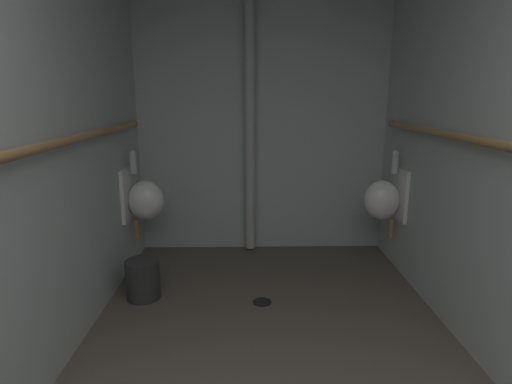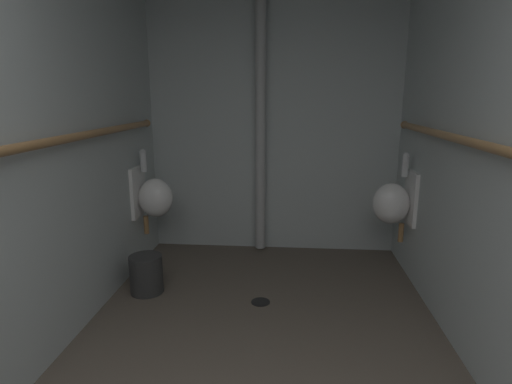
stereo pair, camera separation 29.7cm
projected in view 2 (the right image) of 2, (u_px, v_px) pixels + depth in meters
The scene contains 11 objects.
floor at pixel (258, 368), 2.38m from camera, with size 2.46×3.81×0.08m, color brown.
wall_left at pixel (31, 136), 2.17m from camera, with size 0.06×3.81×2.57m, color #B4BDBD.
wall_right at pixel (508, 140), 1.98m from camera, with size 0.06×3.81×2.57m, color #B4BDBD.
wall_back at pixel (274, 118), 3.90m from camera, with size 2.46×0.06×2.57m, color #B4BDBD.
urinal_left_mid at pixel (153, 196), 3.60m from camera, with size 0.32×0.30×0.76m.
urinal_right_mid at pixel (394, 202), 3.41m from camera, with size 0.32×0.30×0.76m.
supply_pipe_left at pixel (50, 142), 2.19m from camera, with size 0.06×3.10×0.06m.
supply_pipe_right at pixel (488, 147), 1.99m from camera, with size 0.06×3.09×0.06m.
standpipe_back_wall at pixel (260, 118), 3.80m from camera, with size 0.10×0.10×2.52m, color #B2B2B2.
floor_drain at pixel (261, 302), 3.05m from camera, with size 0.14×0.14×0.01m, color black.
waste_bin at pixel (146, 274), 3.18m from camera, with size 0.25×0.25×0.30m, color #2D2D2D.
Camera 2 is at (0.16, -0.23, 1.49)m, focal length 29.01 mm.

